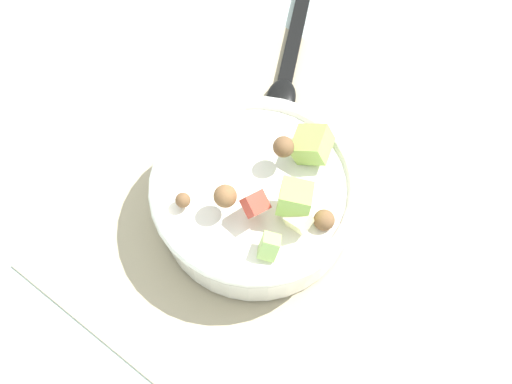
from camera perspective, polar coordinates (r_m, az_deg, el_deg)
ground_plane at (r=0.89m, az=0.86°, el=-1.63°), size 2.40×2.40×0.00m
placemat at (r=0.88m, az=0.86°, el=-1.54°), size 0.45×0.36×0.01m
salad_bowl at (r=0.84m, az=0.07°, el=-0.33°), size 0.23×0.23×0.11m
serving_spoon at (r=0.98m, az=2.35°, el=9.16°), size 0.22×0.13×0.01m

